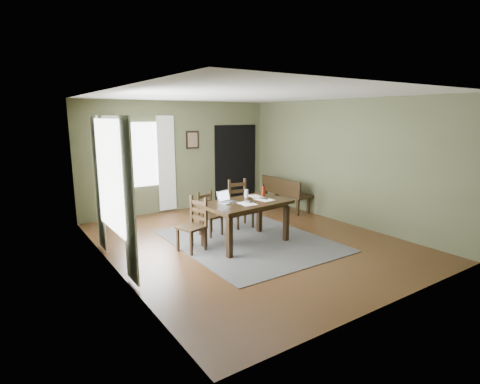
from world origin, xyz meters
TOP-DOWN VIEW (x-y plane):
  - ground at (0.00, 0.00)m, footprint 5.00×6.00m
  - room_shell at (0.00, 0.00)m, footprint 5.02×6.02m
  - rug at (0.00, 0.00)m, footprint 2.60×3.20m
  - dining_table at (-0.14, -0.11)m, footprint 1.68×1.12m
  - chair_end at (-1.11, 0.12)m, footprint 0.52×0.52m
  - chair_back_left at (-0.45, 0.74)m, footprint 0.46×0.46m
  - chair_back_right at (0.40, 0.89)m, footprint 0.48×0.49m
  - bench at (2.15, 1.49)m, footprint 0.46×1.44m
  - laptop at (-0.47, 0.07)m, footprint 0.36×0.31m
  - computer_mouse at (-0.15, -0.20)m, footprint 0.09×0.12m
  - tv_remote at (0.27, -0.10)m, footprint 0.08×0.18m
  - drinking_glass at (0.06, 0.17)m, footprint 0.08×0.08m
  - water_bottle at (0.41, 0.10)m, footprint 0.08×0.08m
  - paper_b at (0.24, -0.16)m, footprint 0.29×0.36m
  - paper_c at (0.27, 0.18)m, footprint 0.24×0.29m
  - paper_e at (-0.22, -0.25)m, footprint 0.28×0.35m
  - window_left at (-2.47, 0.20)m, footprint 0.01×1.30m
  - window_back at (-1.00, 2.97)m, footprint 1.00×0.01m
  - curtain_left_near at (-2.44, -0.62)m, footprint 0.03×0.48m
  - curtain_left_far at (-2.44, 1.02)m, footprint 0.03×0.48m
  - curtain_back_left at (-1.62, 2.94)m, footprint 0.44×0.03m
  - curtain_back_right at (-0.38, 2.94)m, footprint 0.44×0.03m
  - framed_picture at (0.35, 2.97)m, footprint 0.34×0.03m
  - doorway_back at (1.65, 2.97)m, footprint 1.30×0.03m

SIDE VIEW (x-z plane):
  - ground at x=0.00m, z-range -0.01..0.00m
  - rug at x=0.00m, z-range 0.00..0.01m
  - chair_back_left at x=-0.45m, z-range -0.01..0.86m
  - chair_end at x=-1.11m, z-range -0.01..0.94m
  - bench at x=2.15m, z-range 0.08..0.89m
  - chair_back_right at x=0.40m, z-range -0.01..0.99m
  - dining_table at x=-0.14m, z-range 0.31..1.10m
  - paper_c at x=0.27m, z-range 0.80..0.81m
  - paper_e at x=-0.22m, z-range 0.80..0.81m
  - paper_b at x=0.24m, z-range 0.80..0.81m
  - tv_remote at x=0.27m, z-range 0.80..0.82m
  - computer_mouse at x=-0.15m, z-range 0.80..0.84m
  - laptop at x=-0.47m, z-range 0.75..0.96m
  - drinking_glass at x=0.06m, z-range 0.80..0.97m
  - water_bottle at x=0.41m, z-range 0.79..1.03m
  - doorway_back at x=1.65m, z-range 0.00..2.10m
  - curtain_left_near at x=-2.44m, z-range 0.05..2.35m
  - curtain_left_far at x=-2.44m, z-range 0.05..2.35m
  - curtain_back_left at x=-1.62m, z-range 0.05..2.35m
  - curtain_back_right at x=-0.38m, z-range 0.05..2.35m
  - window_left at x=-2.47m, z-range 0.60..2.30m
  - window_back at x=-1.00m, z-range 0.70..2.20m
  - framed_picture at x=0.35m, z-range 1.53..1.97m
  - room_shell at x=0.00m, z-range 0.45..3.16m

